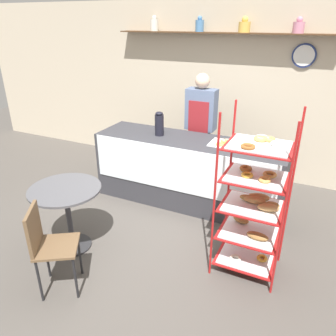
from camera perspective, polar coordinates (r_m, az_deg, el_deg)
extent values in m
plane|color=#4C4742|center=(4.02, -2.25, -12.43)|extent=(14.00, 14.00, 0.00)
cube|color=beige|center=(5.49, 9.15, 13.06)|extent=(10.00, 0.06, 2.70)
cube|color=#4C331E|center=(5.25, 9.31, 22.21)|extent=(3.36, 0.24, 0.02)
cylinder|color=silver|center=(5.67, -2.39, 23.61)|extent=(0.13, 0.13, 0.17)
sphere|color=silver|center=(5.67, -2.41, 24.71)|extent=(0.07, 0.07, 0.07)
cylinder|color=#4C7FB2|center=(5.36, 5.53, 23.42)|extent=(0.13, 0.13, 0.16)
sphere|color=#4C7FB2|center=(5.36, 5.58, 24.53)|extent=(0.07, 0.07, 0.07)
cylinder|color=gold|center=(5.16, 13.15, 22.78)|extent=(0.17, 0.17, 0.14)
sphere|color=gold|center=(5.16, 13.27, 23.88)|extent=(0.09, 0.09, 0.09)
cylinder|color=#CC7F99|center=(5.04, 21.78, 21.75)|extent=(0.15, 0.15, 0.14)
sphere|color=#CC7F99|center=(5.04, 21.97, 22.85)|extent=(0.08, 0.08, 0.08)
cylinder|color=navy|center=(5.16, 22.61, 17.63)|extent=(0.32, 0.03, 0.32)
cylinder|color=white|center=(5.14, 22.59, 17.61)|extent=(0.28, 0.00, 0.28)
cube|color=#333338|center=(4.57, 3.58, -0.64)|extent=(2.59, 0.71, 0.94)
cube|color=silver|center=(4.20, 1.78, -0.44)|extent=(2.49, 0.01, 0.60)
cylinder|color=#A51919|center=(3.11, 8.06, -5.86)|extent=(0.02, 0.02, 1.71)
cylinder|color=#A51919|center=(3.02, 19.41, -8.14)|extent=(0.02, 0.02, 1.71)
cylinder|color=#A51919|center=(3.54, 10.61, -2.04)|extent=(0.02, 0.02, 1.71)
cylinder|color=#A51919|center=(3.46, 20.52, -3.91)|extent=(0.02, 0.02, 1.71)
cube|color=#A51919|center=(3.67, 13.39, -14.92)|extent=(0.60, 0.49, 0.01)
cube|color=silver|center=(3.67, 13.41, -14.78)|extent=(0.53, 0.43, 0.01)
torus|color=gold|center=(3.65, 16.06, -14.87)|extent=(0.11, 0.11, 0.03)
torus|color=silver|center=(3.58, 11.61, -15.18)|extent=(0.12, 0.12, 0.03)
cube|color=#A51919|center=(3.49, 13.90, -10.91)|extent=(0.60, 0.49, 0.01)
cube|color=silver|center=(3.48, 13.92, -10.75)|extent=(0.53, 0.43, 0.01)
ellipsoid|color=olive|center=(3.37, 15.33, -11.36)|extent=(0.22, 0.11, 0.07)
ellipsoid|color=olive|center=(3.58, 12.61, -8.72)|extent=(0.19, 0.14, 0.07)
cube|color=#A51919|center=(3.32, 14.44, -6.48)|extent=(0.60, 0.49, 0.01)
cube|color=silver|center=(3.31, 14.46, -6.30)|extent=(0.53, 0.43, 0.01)
ellipsoid|color=tan|center=(3.23, 17.09, -6.59)|extent=(0.22, 0.14, 0.07)
ellipsoid|color=#B27F47|center=(3.32, 14.85, -5.38)|extent=(0.22, 0.10, 0.08)
ellipsoid|color=#B27F47|center=(3.38, 15.52, -4.92)|extent=(0.23, 0.13, 0.08)
ellipsoid|color=olive|center=(3.28, 17.52, -6.21)|extent=(0.17, 0.12, 0.07)
ellipsoid|color=olive|center=(3.34, 13.86, -5.17)|extent=(0.19, 0.09, 0.07)
cube|color=#A51919|center=(3.17, 15.03, -1.59)|extent=(0.60, 0.49, 0.01)
cube|color=silver|center=(3.17, 15.05, -1.40)|extent=(0.53, 0.43, 0.01)
torus|color=brown|center=(3.24, 13.39, -0.08)|extent=(0.12, 0.12, 0.04)
torus|color=gold|center=(3.12, 13.63, -1.18)|extent=(0.11, 0.11, 0.03)
torus|color=tan|center=(3.19, 17.31, -1.08)|extent=(0.13, 0.13, 0.03)
torus|color=tan|center=(3.07, 16.50, -1.99)|extent=(0.11, 0.11, 0.03)
cube|color=#A51919|center=(3.05, 15.67, 3.71)|extent=(0.60, 0.49, 0.01)
cube|color=silver|center=(3.05, 15.69, 3.92)|extent=(0.53, 0.43, 0.01)
torus|color=tan|center=(3.14, 17.23, 4.82)|extent=(0.11, 0.11, 0.04)
torus|color=brown|center=(2.92, 13.75, 3.67)|extent=(0.13, 0.13, 0.03)
torus|color=silver|center=(3.05, 18.57, 4.02)|extent=(0.13, 0.13, 0.03)
torus|color=tan|center=(3.13, 15.84, 4.94)|extent=(0.13, 0.13, 0.04)
torus|color=#EAB2C1|center=(3.16, 16.02, 5.07)|extent=(0.13, 0.13, 0.03)
cube|color=#282833|center=(5.08, 5.46, 1.82)|extent=(0.26, 0.19, 0.92)
cube|color=slate|center=(4.84, 5.82, 10.10)|extent=(0.43, 0.22, 0.59)
cube|color=maroon|center=(4.77, 5.29, 8.56)|extent=(0.30, 0.01, 0.50)
sphere|color=beige|center=(4.76, 6.04, 14.86)|extent=(0.21, 0.21, 0.21)
cylinder|color=#262628|center=(4.08, -16.21, -12.76)|extent=(0.43, 0.43, 0.02)
cylinder|color=#333338|center=(3.87, -16.84, -8.41)|extent=(0.06, 0.06, 0.71)
cylinder|color=#4C4C51|center=(3.69, -17.54, -3.57)|extent=(0.78, 0.78, 0.02)
cylinder|color=black|center=(3.30, -15.81, -17.95)|extent=(0.02, 0.02, 0.47)
cylinder|color=black|center=(3.54, -15.09, -14.45)|extent=(0.02, 0.02, 0.47)
cylinder|color=black|center=(3.37, -21.50, -17.85)|extent=(0.02, 0.02, 0.47)
cylinder|color=black|center=(3.61, -20.33, -14.44)|extent=(0.02, 0.02, 0.47)
cube|color=brown|center=(3.30, -18.76, -12.83)|extent=(0.52, 0.52, 0.03)
cube|color=brown|center=(3.22, -22.35, -9.78)|extent=(0.22, 0.32, 0.40)
cylinder|color=black|center=(4.52, -1.53, 7.48)|extent=(0.12, 0.12, 0.29)
ellipsoid|color=black|center=(4.48, -1.55, 9.47)|extent=(0.10, 0.10, 0.05)
cube|color=white|center=(4.27, 10.41, 4.08)|extent=(0.46, 0.33, 0.01)
torus|color=gold|center=(4.21, 10.52, 4.15)|extent=(0.12, 0.12, 0.04)
torus|color=gold|center=(4.15, 11.50, 3.68)|extent=(0.13, 0.13, 0.03)
torus|color=silver|center=(4.32, 10.21, 4.62)|extent=(0.12, 0.12, 0.03)
torus|color=tan|center=(4.31, 9.88, 4.62)|extent=(0.11, 0.11, 0.03)
torus|color=tan|center=(4.20, 9.03, 4.12)|extent=(0.11, 0.11, 0.03)
torus|color=brown|center=(4.26, 12.20, 4.21)|extent=(0.11, 0.11, 0.04)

